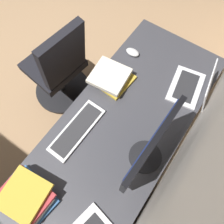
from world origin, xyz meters
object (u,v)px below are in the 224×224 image
object	(u,v)px
drawer_pedestal	(98,179)
monitor_primary	(151,147)
laptop_left	(195,87)
office_chair	(59,70)
mouse_main	(133,52)
keyboard_main	(77,130)
book_stack_far	(28,195)
book_stack_near	(111,77)

from	to	relation	value
drawer_pedestal	monitor_primary	world-z (taller)	monitor_primary
laptop_left	office_chair	bearing A→B (deg)	-74.68
monitor_primary	mouse_main	size ratio (longest dim) A/B	4.97
keyboard_main	book_stack_far	bearing A→B (deg)	3.48
keyboard_main	book_stack_far	size ratio (longest dim) A/B	1.34
mouse_main	office_chair	size ratio (longest dim) A/B	0.11
keyboard_main	mouse_main	distance (m)	0.71
book_stack_far	office_chair	world-z (taller)	office_chair
drawer_pedestal	book_stack_far	world-z (taller)	book_stack_far
drawer_pedestal	office_chair	xyz separation A→B (m)	(-0.54, -0.81, 0.11)
book_stack_near	monitor_primary	bearing A→B (deg)	55.56
drawer_pedestal	monitor_primary	distance (m)	0.69
keyboard_main	book_stack_near	xyz separation A→B (m)	(-0.43, -0.04, 0.03)
book_stack_far	office_chair	bearing A→B (deg)	-145.34
laptop_left	office_chair	distance (m)	1.12
mouse_main	office_chair	distance (m)	0.68
laptop_left	mouse_main	xyz separation A→B (m)	(-0.03, -0.51, -0.03)
monitor_primary	keyboard_main	xyz separation A→B (m)	(0.10, -0.44, -0.22)
monitor_primary	keyboard_main	bearing A→B (deg)	-77.27
book_stack_near	book_stack_far	bearing A→B (deg)	4.26
keyboard_main	book_stack_far	xyz separation A→B (m)	(0.46, 0.03, 0.04)
drawer_pedestal	mouse_main	bearing A→B (deg)	-161.95
monitor_primary	book_stack_far	world-z (taller)	monitor_primary
monitor_primary	mouse_main	bearing A→B (deg)	-142.04
mouse_main	book_stack_far	world-z (taller)	book_stack_far
monitor_primary	book_stack_near	xyz separation A→B (m)	(-0.33, -0.48, -0.19)
monitor_primary	laptop_left	distance (m)	0.61
mouse_main	drawer_pedestal	bearing A→B (deg)	18.05
book_stack_far	monitor_primary	bearing A→B (deg)	143.31
drawer_pedestal	monitor_primary	size ratio (longest dim) A/B	1.34
book_stack_near	book_stack_far	distance (m)	0.89
book_stack_far	book_stack_near	bearing A→B (deg)	-175.74
laptop_left	mouse_main	bearing A→B (deg)	-93.10
mouse_main	laptop_left	bearing A→B (deg)	86.90
drawer_pedestal	book_stack_near	distance (m)	0.76
drawer_pedestal	mouse_main	world-z (taller)	mouse_main
office_chair	laptop_left	bearing A→B (deg)	105.32
drawer_pedestal	office_chair	world-z (taller)	office_chair
mouse_main	book_stack_near	xyz separation A→B (m)	(0.28, -0.00, 0.02)
drawer_pedestal	laptop_left	xyz separation A→B (m)	(-0.83, 0.23, 0.43)
keyboard_main	monitor_primary	bearing A→B (deg)	102.73
mouse_main	book_stack_near	distance (m)	0.28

